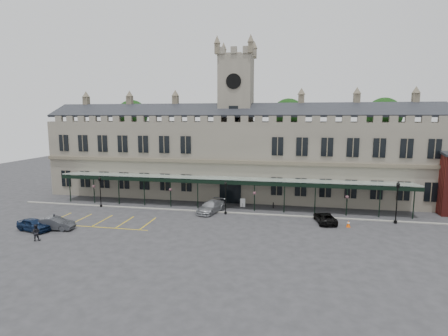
% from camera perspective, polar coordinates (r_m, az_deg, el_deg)
% --- Properties ---
extents(ground, '(140.00, 140.00, 0.00)m').
position_cam_1_polar(ground, '(42.08, -1.58, -9.29)').
color(ground, '#2B2A2D').
extents(station_building, '(60.00, 10.36, 17.30)m').
position_cam_1_polar(station_building, '(56.08, 1.94, 1.92)').
color(station_building, '#6D675B').
rests_on(station_building, ground).
extents(clock_tower, '(5.60, 5.60, 24.80)m').
position_cam_1_polar(clock_tower, '(55.82, 1.99, 8.72)').
color(clock_tower, '#6D675B').
rests_on(clock_tower, ground).
extents(canopy, '(50.00, 4.10, 4.30)m').
position_cam_1_polar(canopy, '(48.53, 0.33, -3.96)').
color(canopy, '#8C9E93').
rests_on(canopy, ground).
extents(kerb, '(60.00, 0.40, 0.12)m').
position_cam_1_polar(kerb, '(47.22, -0.12, -7.24)').
color(kerb, gray).
rests_on(kerb, ground).
extents(parking_markings, '(16.00, 6.00, 0.01)m').
position_cam_1_polar(parking_markings, '(45.80, -19.56, -8.31)').
color(parking_markings, gold).
rests_on(parking_markings, ground).
extents(tree_behind_left, '(6.00, 6.00, 16.00)m').
position_cam_1_polar(tree_behind_left, '(71.13, -14.78, 8.14)').
color(tree_behind_left, '#332314').
rests_on(tree_behind_left, ground).
extents(tree_behind_mid, '(6.00, 6.00, 16.00)m').
position_cam_1_polar(tree_behind_mid, '(64.13, 10.43, 8.28)').
color(tree_behind_mid, '#332314').
rests_on(tree_behind_mid, ground).
extents(tree_behind_right, '(6.00, 6.00, 16.00)m').
position_cam_1_polar(tree_behind_right, '(65.90, 24.60, 7.66)').
color(tree_behind_right, '#332314').
rests_on(tree_behind_right, ground).
extents(lamp_post_left, '(0.42, 0.42, 4.41)m').
position_cam_1_polar(lamp_post_left, '(52.71, -19.56, -3.22)').
color(lamp_post_left, black).
rests_on(lamp_post_left, ground).
extents(lamp_post_mid, '(0.42, 0.42, 4.43)m').
position_cam_1_polar(lamp_post_mid, '(45.91, 0.26, -4.39)').
color(lamp_post_mid, black).
rests_on(lamp_post_mid, ground).
extents(lamp_post_right, '(0.49, 0.49, 5.13)m').
position_cam_1_polar(lamp_post_right, '(46.76, 26.41, -4.52)').
color(lamp_post_right, black).
rests_on(lamp_post_right, ground).
extents(traffic_cone, '(0.48, 0.48, 0.76)m').
position_cam_1_polar(traffic_cone, '(43.72, 19.64, -8.60)').
color(traffic_cone, '#F15507').
rests_on(traffic_cone, ground).
extents(sign_board, '(0.71, 0.12, 1.22)m').
position_cam_1_polar(sign_board, '(50.13, 3.07, -5.69)').
color(sign_board, black).
rests_on(sign_board, ground).
extents(bollard_left, '(0.15, 0.15, 0.86)m').
position_cam_1_polar(bollard_left, '(51.02, -0.94, -5.62)').
color(bollard_left, black).
rests_on(bollard_left, ground).
extents(bollard_right, '(0.15, 0.15, 0.84)m').
position_cam_1_polar(bollard_right, '(49.88, 8.05, -6.04)').
color(bollard_right, black).
rests_on(bollard_right, ground).
extents(car_left_a, '(4.52, 2.75, 1.44)m').
position_cam_1_polar(car_left_a, '(45.22, -28.64, -8.13)').
color(car_left_a, '#0C1A37').
rests_on(car_left_a, ground).
extents(car_left_b, '(4.48, 1.86, 1.44)m').
position_cam_1_polar(car_left_b, '(44.64, -25.90, -8.14)').
color(car_left_b, '#36383D').
rests_on(car_left_b, ground).
extents(car_taxi, '(3.56, 5.70, 1.54)m').
position_cam_1_polar(car_taxi, '(47.25, -2.15, -6.34)').
color(car_taxi, '#95979C').
rests_on(car_taxi, ground).
extents(car_van, '(2.77, 4.76, 1.25)m').
position_cam_1_polar(car_van, '(44.52, 16.17, -7.80)').
color(car_van, black).
rests_on(car_van, ground).
extents(person_a, '(0.68, 0.64, 1.56)m').
position_cam_1_polar(person_a, '(45.62, -25.93, -7.72)').
color(person_a, black).
rests_on(person_a, ground).
extents(person_b, '(1.05, 0.96, 1.76)m').
position_cam_1_polar(person_b, '(41.61, -28.38, -9.26)').
color(person_b, black).
rests_on(person_b, ground).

